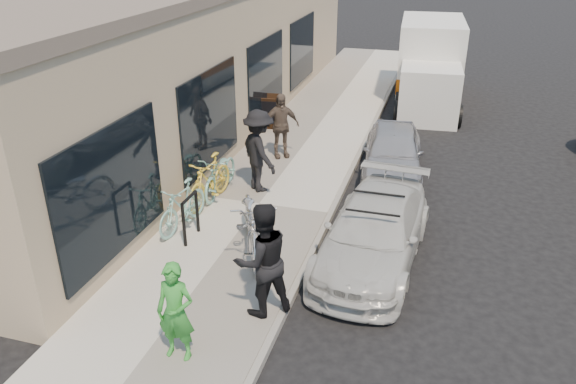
# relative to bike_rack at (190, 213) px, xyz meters

# --- Properties ---
(ground) EXTENTS (120.00, 120.00, 0.00)m
(ground) POSITION_rel_bike_rack_xyz_m (2.74, -1.24, -0.69)
(ground) COLOR black
(ground) RESTS_ON ground
(sidewalk) EXTENTS (3.00, 34.00, 0.15)m
(sidewalk) POSITION_rel_bike_rack_xyz_m (0.74, 1.76, -0.62)
(sidewalk) COLOR #B6B1A4
(sidewalk) RESTS_ON ground
(curb) EXTENTS (0.12, 34.00, 0.13)m
(curb) POSITION_rel_bike_rack_xyz_m (2.29, 1.76, -0.63)
(curb) COLOR gray
(curb) RESTS_ON ground
(storefront) EXTENTS (3.60, 20.00, 4.22)m
(storefront) POSITION_rel_bike_rack_xyz_m (-2.50, 6.75, 1.43)
(storefront) COLOR tan
(storefront) RESTS_ON ground
(bike_rack) EXTENTS (0.06, 0.64, 0.90)m
(bike_rack) POSITION_rel_bike_rack_xyz_m (0.00, 0.00, 0.00)
(bike_rack) COLOR black
(bike_rack) RESTS_ON sidewalk
(sandwich_board) EXTENTS (0.65, 0.65, 0.97)m
(sandwich_board) POSITION_rel_bike_rack_xyz_m (-0.52, 6.48, -0.04)
(sandwich_board) COLOR black
(sandwich_board) RESTS_ON sidewalk
(sedan_white) EXTENTS (1.90, 4.12, 1.21)m
(sedan_white) POSITION_rel_bike_rack_xyz_m (3.38, 0.44, -0.11)
(sedan_white) COLOR silver
(sedan_white) RESTS_ON ground
(sedan_silver) EXTENTS (1.74, 3.59, 1.18)m
(sedan_silver) POSITION_rel_bike_rack_xyz_m (3.24, 4.48, -0.10)
(sedan_silver) COLOR #A5A5AA
(sedan_silver) RESTS_ON ground
(moving_truck) EXTENTS (2.42, 5.57, 2.67)m
(moving_truck) POSITION_rel_bike_rack_xyz_m (3.63, 11.13, 0.50)
(moving_truck) COLOR silver
(moving_truck) RESTS_ON ground
(tandem_bike) EXTENTS (1.62, 2.35, 1.17)m
(tandem_bike) POSITION_rel_bike_rack_xyz_m (1.25, -0.09, 0.04)
(tandem_bike) COLOR silver
(tandem_bike) RESTS_ON sidewalk
(woman_rider) EXTENTS (0.54, 0.36, 1.47)m
(woman_rider) POSITION_rel_bike_rack_xyz_m (1.22, -2.99, 0.20)
(woman_rider) COLOR green
(woman_rider) RESTS_ON sidewalk
(man_standing) EXTENTS (1.12, 1.11, 1.83)m
(man_standing) POSITION_rel_bike_rack_xyz_m (2.01, -1.71, 0.37)
(man_standing) COLOR black
(man_standing) RESTS_ON sidewalk
(cruiser_bike_a) EXTENTS (0.65, 1.62, 0.94)m
(cruiser_bike_a) POSITION_rel_bike_rack_xyz_m (-0.34, 0.35, -0.07)
(cruiser_bike_a) COLOR #7FBDAE
(cruiser_bike_a) RESTS_ON sidewalk
(cruiser_bike_b) EXTENTS (0.68, 1.78, 0.92)m
(cruiser_bike_b) POSITION_rel_bike_rack_xyz_m (-0.25, 2.06, -0.08)
(cruiser_bike_b) COLOR #7FBDAE
(cruiser_bike_b) RESTS_ON sidewalk
(cruiser_bike_c) EXTENTS (0.67, 1.77, 1.04)m
(cruiser_bike_c) POSITION_rel_bike_rack_xyz_m (-0.27, 1.53, -0.02)
(cruiser_bike_c) COLOR yellow
(cruiser_bike_c) RESTS_ON sidewalk
(bystander_a) EXTENTS (1.34, 1.32, 1.85)m
(bystander_a) POSITION_rel_bike_rack_xyz_m (0.52, 2.44, 0.38)
(bystander_a) COLOR black
(bystander_a) RESTS_ON sidewalk
(bystander_b) EXTENTS (1.04, 0.87, 1.66)m
(bystander_b) POSITION_rel_bike_rack_xyz_m (0.39, 4.47, 0.29)
(bystander_b) COLOR brown
(bystander_b) RESTS_ON sidewalk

